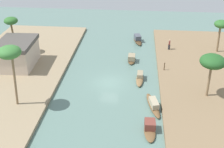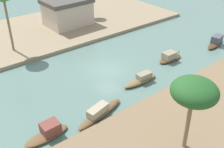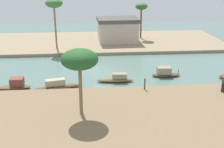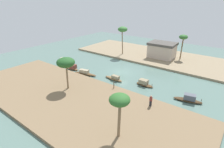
% 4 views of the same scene
% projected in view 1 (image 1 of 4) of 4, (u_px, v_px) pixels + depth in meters
% --- Properties ---
extents(river_water, '(71.31, 71.31, 0.00)m').
position_uv_depth(river_water, '(109.00, 83.00, 39.09)').
color(river_water, slate).
rests_on(river_water, ground).
extents(riverbank_left, '(41.78, 15.77, 0.45)m').
position_uv_depth(riverbank_left, '(218.00, 86.00, 37.76)').
color(riverbank_left, '#846B4C').
rests_on(riverbank_left, ground).
extents(riverbank_right, '(41.78, 15.77, 0.45)m').
position_uv_depth(riverbank_right, '(7.00, 76.00, 40.19)').
color(riverbank_right, '#937F60').
rests_on(riverbank_right, ground).
extents(sampan_foreground, '(4.48, 2.06, 1.28)m').
position_uv_depth(sampan_foreground, '(138.00, 39.00, 51.87)').
color(sampan_foreground, '#47331E').
rests_on(sampan_foreground, river_water).
extents(sampan_downstream_large, '(5.29, 2.08, 1.13)m').
position_uv_depth(sampan_downstream_large, '(153.00, 104.00, 33.77)').
color(sampan_downstream_large, brown).
rests_on(sampan_downstream_large, river_water).
extents(sampan_with_tall_canopy, '(4.17, 1.17, 1.01)m').
position_uv_depth(sampan_with_tall_canopy, '(140.00, 78.00, 39.53)').
color(sampan_with_tall_canopy, brown).
rests_on(sampan_with_tall_canopy, river_water).
extents(sampan_with_red_awning, '(3.38, 1.28, 1.15)m').
position_uv_depth(sampan_with_red_awning, '(132.00, 59.00, 44.76)').
color(sampan_with_red_awning, brown).
rests_on(sampan_with_red_awning, river_water).
extents(sampan_near_left_bank, '(3.58, 1.32, 1.20)m').
position_uv_depth(sampan_near_left_bank, '(150.00, 128.00, 29.90)').
color(sampan_near_left_bank, brown).
rests_on(sampan_near_left_bank, river_water).
extents(person_on_near_bank, '(0.45, 0.45, 1.75)m').
position_uv_depth(person_on_near_bank, '(169.00, 45.00, 47.64)').
color(person_on_near_bank, '#232328').
rests_on(person_on_near_bank, riverbank_left).
extents(mooring_post, '(0.14, 0.14, 1.18)m').
position_uv_depth(mooring_post, '(164.00, 66.00, 41.14)').
color(mooring_post, '#4C3823').
rests_on(mooring_post, riverbank_left).
extents(palm_tree_left_near, '(3.05, 3.05, 5.61)m').
position_uv_depth(palm_tree_left_near, '(213.00, 62.00, 33.19)').
color(palm_tree_left_near, '#7F6647').
rests_on(palm_tree_left_near, riverbank_left).
extents(palm_tree_left_far, '(2.31, 2.31, 5.41)m').
position_uv_depth(palm_tree_left_far, '(221.00, 25.00, 45.02)').
color(palm_tree_left_far, '#7F6647').
rests_on(palm_tree_left_far, riverbank_left).
extents(palm_tree_right_tall, '(2.58, 2.58, 7.54)m').
position_uv_depth(palm_tree_right_tall, '(10.00, 54.00, 30.59)').
color(palm_tree_right_tall, '#7F6647').
rests_on(palm_tree_right_tall, riverbank_right).
extents(palm_tree_right_short, '(2.13, 2.13, 6.12)m').
position_uv_depth(palm_tree_right_short, '(11.00, 22.00, 44.15)').
color(palm_tree_right_short, brown).
rests_on(palm_tree_right_short, riverbank_right).
extents(riverside_building, '(6.90, 5.35, 3.93)m').
position_uv_depth(riverside_building, '(17.00, 53.00, 41.81)').
color(riverside_building, '#C6B29E').
rests_on(riverside_building, riverbank_right).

